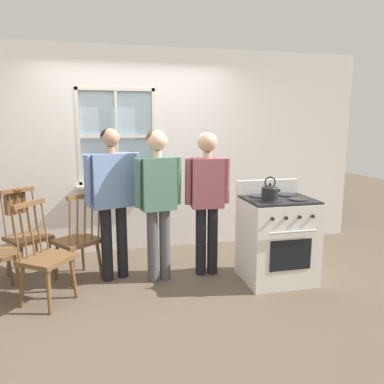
# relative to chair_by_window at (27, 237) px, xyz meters

# --- Properties ---
(ground_plane) EXTENTS (16.00, 16.00, 0.00)m
(ground_plane) POSITION_rel_chair_by_window_xyz_m (1.30, -0.74, -0.45)
(ground_plane) COLOR brown
(wall_back) EXTENTS (6.40, 0.16, 2.70)m
(wall_back) POSITION_rel_chair_by_window_xyz_m (1.31, 0.66, 0.89)
(wall_back) COLOR white
(wall_back) RESTS_ON ground_plane
(chair_by_window) EXTENTS (0.58, 0.57, 0.99)m
(chair_by_window) POSITION_rel_chair_by_window_xyz_m (0.00, 0.00, 0.00)
(chair_by_window) COLOR brown
(chair_by_window) RESTS_ON ground_plane
(chair_center_cluster) EXTENTS (0.57, 0.57, 0.99)m
(chair_center_cluster) POSITION_rel_chair_by_window_xyz_m (0.30, -0.77, 0.00)
(chair_center_cluster) COLOR brown
(chair_center_cluster) RESTS_ON ground_plane
(chair_near_stove) EXTENTS (0.58, 0.57, 0.99)m
(chair_near_stove) POSITION_rel_chair_by_window_xyz_m (0.57, -0.28, 0.00)
(chair_near_stove) COLOR brown
(chair_near_stove) RESTS_ON ground_plane
(person_elderly_left) EXTENTS (0.62, 0.35, 1.67)m
(person_elderly_left) POSITION_rel_chair_by_window_xyz_m (0.96, -0.34, 0.57)
(person_elderly_left) COLOR black
(person_elderly_left) RESTS_ON ground_plane
(person_teen_center) EXTENTS (0.53, 0.27, 1.65)m
(person_teen_center) POSITION_rel_chair_by_window_xyz_m (1.43, -0.50, 0.57)
(person_teen_center) COLOR #4C4C51
(person_teen_center) RESTS_ON ground_plane
(person_adult_right) EXTENTS (0.51, 0.24, 1.62)m
(person_adult_right) POSITION_rel_chair_by_window_xyz_m (1.99, -0.44, 0.54)
(person_adult_right) COLOR black
(person_adult_right) RESTS_ON ground_plane
(stove) EXTENTS (0.74, 0.68, 1.08)m
(stove) POSITION_rel_chair_by_window_xyz_m (2.70, -0.77, 0.03)
(stove) COLOR white
(stove) RESTS_ON ground_plane
(kettle) EXTENTS (0.21, 0.17, 0.25)m
(kettle) POSITION_rel_chair_by_window_xyz_m (2.53, -0.91, 0.58)
(kettle) COLOR black
(kettle) RESTS_ON stove
(potted_plant) EXTENTS (0.15, 0.15, 0.36)m
(potted_plant) POSITION_rel_chair_by_window_xyz_m (1.22, 0.57, 0.57)
(potted_plant) COLOR beige
(potted_plant) RESTS_ON wall_back
(handbag) EXTENTS (0.25, 0.25, 0.31)m
(handbag) POSITION_rel_chair_by_window_xyz_m (-0.14, 0.19, 0.37)
(handbag) COLOR brown
(handbag) RESTS_ON chair_by_window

